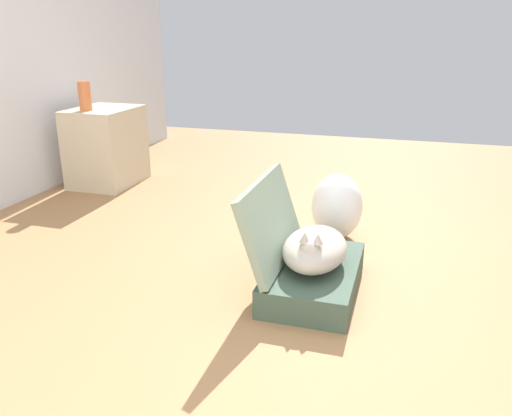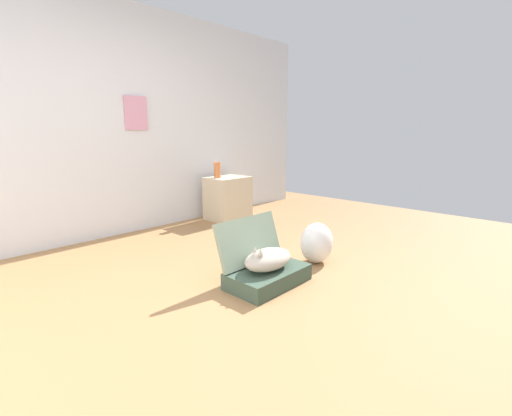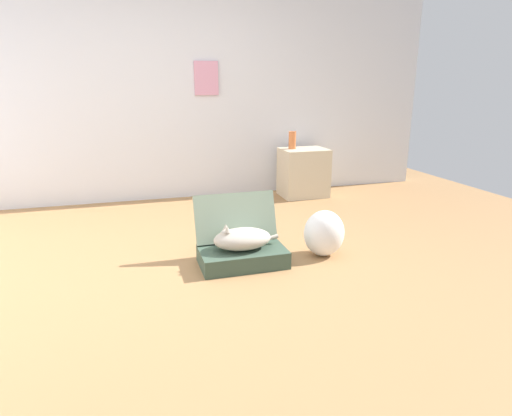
# 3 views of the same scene
# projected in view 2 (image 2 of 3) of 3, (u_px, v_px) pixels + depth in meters

# --- Properties ---
(ground_plane) EXTENTS (7.68, 7.68, 0.00)m
(ground_plane) POSITION_uv_depth(u_px,v_px,m) (249.00, 293.00, 2.66)
(ground_plane) COLOR #9E7247
(ground_plane) RESTS_ON ground
(wall_back) EXTENTS (6.40, 0.15, 2.60)m
(wall_back) POSITION_uv_depth(u_px,v_px,m) (101.00, 121.00, 3.90)
(wall_back) COLOR silver
(wall_back) RESTS_ON ground
(suitcase_base) EXTENTS (0.65, 0.39, 0.13)m
(suitcase_base) POSITION_uv_depth(u_px,v_px,m) (268.00, 277.00, 2.80)
(suitcase_base) COLOR #384C3D
(suitcase_base) RESTS_ON ground
(suitcase_lid) EXTENTS (0.65, 0.16, 0.38)m
(suitcase_lid) POSITION_uv_depth(u_px,v_px,m) (249.00, 240.00, 2.89)
(suitcase_lid) COLOR gray
(suitcase_lid) RESTS_ON suitcase_base
(cat) EXTENTS (0.52, 0.28, 0.20)m
(cat) POSITION_uv_depth(u_px,v_px,m) (268.00, 259.00, 2.77)
(cat) COLOR #B2A899
(cat) RESTS_ON suitcase_base
(plastic_bag_white) EXTENTS (0.33, 0.28, 0.37)m
(plastic_bag_white) POSITION_uv_depth(u_px,v_px,m) (317.00, 243.00, 3.26)
(plastic_bag_white) COLOR white
(plastic_bag_white) RESTS_ON ground
(side_table) EXTENTS (0.55, 0.43, 0.58)m
(side_table) POSITION_uv_depth(u_px,v_px,m) (228.00, 198.00, 4.89)
(side_table) COLOR beige
(side_table) RESTS_ON ground
(vase_tall) EXTENTS (0.09, 0.09, 0.21)m
(vase_tall) POSITION_uv_depth(u_px,v_px,m) (217.00, 170.00, 4.75)
(vase_tall) COLOR #CC6B38
(vase_tall) RESTS_ON side_table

